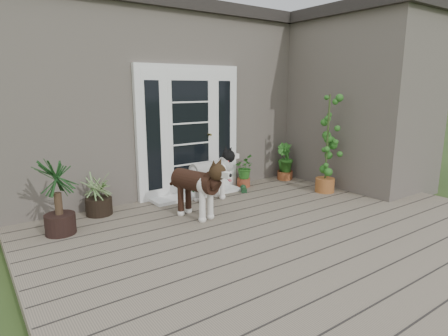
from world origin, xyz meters
TOP-DOWN VIEW (x-y plane):
  - deck at (0.00, 0.40)m, footprint 6.20×4.60m
  - house_main at (0.00, 4.65)m, footprint 7.40×4.00m
  - roof_main at (0.00, 4.65)m, footprint 7.60×4.20m
  - house_wing at (2.90, 1.50)m, footprint 1.60×2.40m
  - roof_wing at (2.90, 1.50)m, footprint 1.80×2.60m
  - door_unit at (-0.20, 2.60)m, footprint 1.90×0.14m
  - door_step at (-0.20, 2.40)m, footprint 1.60×0.40m
  - brindle_dog at (-0.77, 1.50)m, footprint 0.62×0.99m
  - white_dog at (-0.15, 2.07)m, footprint 0.90×0.43m
  - spider_plant at (-1.84, 2.40)m, footprint 0.80×0.80m
  - yucca at (-2.46, 1.95)m, footprint 0.78×0.78m
  - herb_a at (0.80, 2.40)m, footprint 0.52×0.52m
  - herb_b at (1.80, 2.36)m, footprint 0.44×0.44m
  - herb_c at (1.86, 2.40)m, footprint 0.47×0.47m
  - sapling at (1.74, 1.30)m, footprint 0.57×0.57m
  - clog_left at (-0.13, 2.39)m, footprint 0.26×0.34m
  - clog_right at (0.61, 2.15)m, footprint 0.26×0.30m

SIDE VIEW (x-z plane):
  - deck at x=0.00m, z-range 0.00..0.12m
  - door_step at x=-0.20m, z-range 0.12..0.17m
  - clog_right at x=0.61m, z-range 0.12..0.20m
  - clog_left at x=-0.13m, z-range 0.12..0.21m
  - herb_a at x=0.80m, z-range 0.12..0.60m
  - herb_b at x=1.80m, z-range 0.12..0.63m
  - herb_c at x=1.86m, z-range 0.12..0.67m
  - spider_plant at x=-1.84m, z-range 0.12..0.78m
  - white_dog at x=-0.15m, z-range 0.12..0.85m
  - brindle_dog at x=-0.77m, z-range 0.12..0.88m
  - yucca at x=-2.46m, z-range 0.12..1.13m
  - sapling at x=1.74m, z-range 0.12..1.86m
  - door_unit at x=-0.20m, z-range 0.12..2.27m
  - house_main at x=0.00m, z-range 0.00..3.10m
  - house_wing at x=2.90m, z-range 0.00..3.10m
  - roof_main at x=0.00m, z-range 3.10..3.30m
  - roof_wing at x=2.90m, z-range 3.10..3.30m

